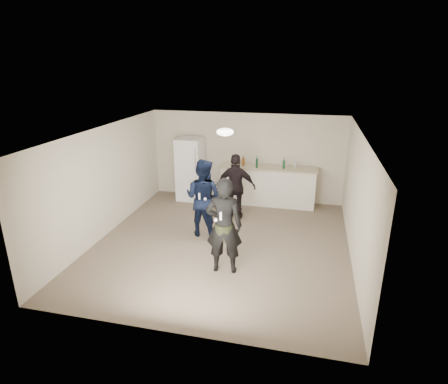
% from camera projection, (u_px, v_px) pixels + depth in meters
% --- Properties ---
extents(floor, '(6.00, 6.00, 0.00)m').
position_uv_depth(floor, '(222.00, 243.00, 8.37)').
color(floor, '#6B5B4C').
rests_on(floor, ground).
extents(ceiling, '(6.00, 6.00, 0.00)m').
position_uv_depth(ceiling, '(222.00, 132.00, 7.53)').
color(ceiling, silver).
rests_on(ceiling, wall_back).
extents(wall_back, '(6.00, 0.00, 6.00)m').
position_uv_depth(wall_back, '(246.00, 157.00, 10.70)').
color(wall_back, beige).
rests_on(wall_back, floor).
extents(wall_front, '(6.00, 0.00, 6.00)m').
position_uv_depth(wall_front, '(171.00, 260.00, 5.20)').
color(wall_front, beige).
rests_on(wall_front, floor).
extents(wall_left, '(0.00, 6.00, 6.00)m').
position_uv_depth(wall_left, '(105.00, 182.00, 8.55)').
color(wall_left, beige).
rests_on(wall_left, floor).
extents(wall_right, '(0.00, 6.00, 6.00)m').
position_uv_depth(wall_right, '(357.00, 201.00, 7.36)').
color(wall_right, beige).
rests_on(wall_right, floor).
extents(counter, '(2.60, 0.56, 1.05)m').
position_uv_depth(counter, '(268.00, 186.00, 10.50)').
color(counter, white).
rests_on(counter, floor).
extents(counter_top, '(2.68, 0.64, 0.04)m').
position_uv_depth(counter_top, '(269.00, 168.00, 10.31)').
color(counter_top, '#B9AB8F').
rests_on(counter_top, counter).
extents(fridge, '(0.70, 0.70, 1.80)m').
position_uv_depth(fridge, '(190.00, 169.00, 10.79)').
color(fridge, white).
rests_on(fridge, floor).
extents(fridge_handle, '(0.02, 0.02, 0.60)m').
position_uv_depth(fridge_handle, '(195.00, 159.00, 10.26)').
color(fridge_handle, silver).
rests_on(fridge_handle, fridge).
extents(ceiling_dome, '(0.36, 0.36, 0.16)m').
position_uv_depth(ceiling_dome, '(225.00, 132.00, 7.83)').
color(ceiling_dome, white).
rests_on(ceiling_dome, ceiling).
extents(shaker, '(0.08, 0.08, 0.17)m').
position_uv_depth(shaker, '(239.00, 162.00, 10.50)').
color(shaker, '#ABABB0').
rests_on(shaker, counter_top).
extents(man, '(1.01, 0.86, 1.81)m').
position_uv_depth(man, '(203.00, 198.00, 8.52)').
color(man, '#0F1B3F').
rests_on(man, floor).
extents(woman, '(0.74, 0.53, 1.89)m').
position_uv_depth(woman, '(224.00, 226.00, 6.99)').
color(woman, black).
rests_on(woman, floor).
extents(camo_shorts, '(0.34, 0.34, 0.28)m').
position_uv_depth(camo_shorts, '(224.00, 230.00, 7.02)').
color(camo_shorts, '#2E391A').
rests_on(camo_shorts, woman).
extents(spectator, '(1.02, 0.49, 1.70)m').
position_uv_depth(spectator, '(236.00, 187.00, 9.42)').
color(spectator, black).
rests_on(spectator, floor).
extents(remote_man, '(0.04, 0.04, 0.15)m').
position_uv_depth(remote_man, '(199.00, 196.00, 8.22)').
color(remote_man, white).
rests_on(remote_man, man).
extents(nunchuk_man, '(0.07, 0.07, 0.07)m').
position_uv_depth(nunchuk_man, '(205.00, 199.00, 8.24)').
color(nunchuk_man, white).
rests_on(nunchuk_man, man).
extents(remote_woman, '(0.04, 0.04, 0.15)m').
position_uv_depth(remote_woman, '(221.00, 216.00, 6.66)').
color(remote_woman, white).
rests_on(remote_woman, woman).
extents(nunchuk_woman, '(0.07, 0.07, 0.07)m').
position_uv_depth(nunchuk_woman, '(216.00, 220.00, 6.74)').
color(nunchuk_woman, white).
rests_on(nunchuk_woman, woman).
extents(bottle_cluster, '(1.50, 0.31, 0.26)m').
position_uv_depth(bottle_cluster, '(267.00, 163.00, 10.23)').
color(bottle_cluster, '#154B2C').
rests_on(bottle_cluster, counter_top).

